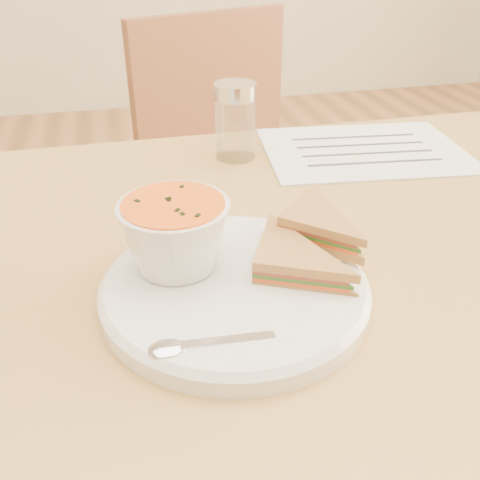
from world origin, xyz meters
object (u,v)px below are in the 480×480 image
object	(u,v)px
dining_table	(282,454)
chair_far	(252,222)
condiment_shaker	(235,121)
plate	(235,290)
soup_bowl	(175,238)

from	to	relation	value
dining_table	chair_far	xyz separation A→B (m)	(0.11, 0.58, 0.07)
condiment_shaker	chair_far	bearing A→B (deg)	70.39
chair_far	plate	size ratio (longest dim) A/B	3.53
chair_far	condiment_shaker	world-z (taller)	chair_far
dining_table	soup_bowl	size ratio (longest dim) A/B	9.73
plate	condiment_shaker	size ratio (longest dim) A/B	2.28
dining_table	condiment_shaker	size ratio (longest dim) A/B	9.13
dining_table	chair_far	size ratio (longest dim) A/B	1.13
dining_table	soup_bowl	xyz separation A→B (m)	(-0.14, -0.06, 0.43)
dining_table	chair_far	world-z (taller)	chair_far
plate	soup_bowl	bearing A→B (deg)	144.17
chair_far	plate	distance (m)	0.77
plate	dining_table	bearing A→B (deg)	44.49
plate	condiment_shaker	distance (m)	0.35
dining_table	chair_far	distance (m)	0.59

